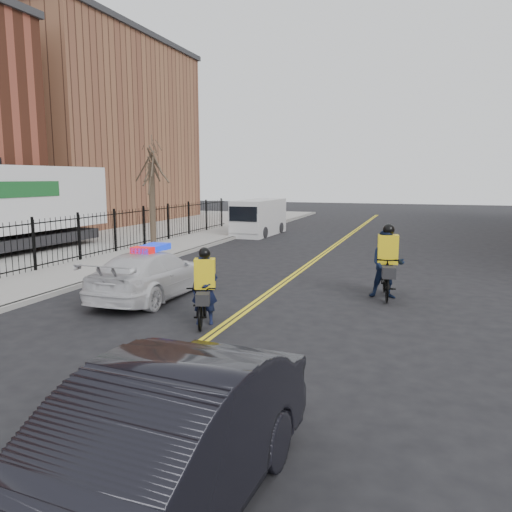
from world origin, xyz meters
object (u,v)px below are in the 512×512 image
object	(u,v)px
police_cruiser	(152,274)
cyclist_near	(205,297)
dark_sedan	(151,456)
cyclist_far	(387,269)
cargo_van	(258,218)

from	to	relation	value
police_cruiser	cyclist_near	distance (m)	3.20
police_cruiser	dark_sedan	distance (m)	10.00
dark_sedan	cyclist_near	size ratio (longest dim) A/B	2.43
cyclist_near	cyclist_far	world-z (taller)	cyclist_far
cargo_van	cyclist_far	size ratio (longest dim) A/B	2.34
cargo_van	cyclist_near	xyz separation A→B (m)	(4.84, -18.33, -0.41)
dark_sedan	cyclist_near	world-z (taller)	cyclist_near
police_cruiser	cyclist_near	xyz separation A→B (m)	(2.57, -1.90, -0.06)
police_cruiser	dark_sedan	xyz separation A→B (m)	(5.07, -8.62, 0.10)
dark_sedan	cargo_van	bearing A→B (deg)	109.83
cyclist_near	cyclist_far	xyz separation A→B (m)	(3.92, 4.07, 0.21)
police_cruiser	cargo_van	bearing A→B (deg)	-82.04
cargo_van	cyclist_near	distance (m)	18.96
cargo_van	cyclist_near	size ratio (longest dim) A/B	2.59
dark_sedan	cargo_van	size ratio (longest dim) A/B	0.93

